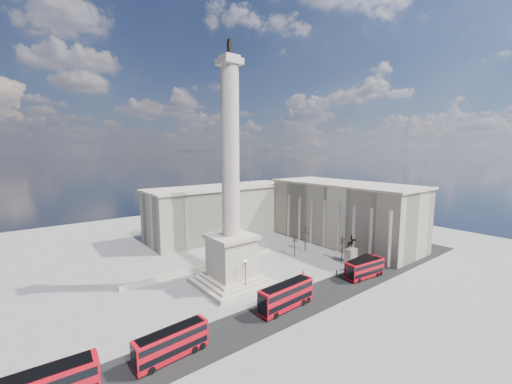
{
  "coord_description": "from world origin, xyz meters",
  "views": [
    {
      "loc": [
        -35.14,
        -48.43,
        28.09
      ],
      "look_at": [
        3.51,
        1.06,
        19.95
      ],
      "focal_mm": 22.0,
      "sensor_mm": 36.0,
      "label": 1
    }
  ],
  "objects": [
    {
      "name": "red_bus_c",
      "position": [
        25.97,
        -8.91,
        2.06
      ],
      "size": [
        9.82,
        2.91,
        3.93
      ],
      "rotation": [
        0.0,
        0.0,
        0.07
      ],
      "color": "red",
      "rests_on": "ground"
    },
    {
      "name": "pedestrian_walking",
      "position": [
        14.93,
        -1.71,
        0.75
      ],
      "size": [
        0.59,
        0.42,
        1.5
      ],
      "primitive_type": "imported",
      "rotation": [
        0.0,
        0.0,
        -0.12
      ],
      "color": "#242A27",
      "rests_on": "ground"
    },
    {
      "name": "building_northeast",
      "position": [
        20.0,
        40.0,
        8.32
      ],
      "size": [
        51.0,
        17.0,
        16.6
      ],
      "color": "beige",
      "rests_on": "ground"
    },
    {
      "name": "bare_tree_near",
      "position": [
        30.69,
        -0.36,
        5.44
      ],
      "size": [
        1.58,
        1.58,
        6.91
      ],
      "rotation": [
        0.0,
        0.0,
        -0.36
      ],
      "color": "#332319",
      "rests_on": "ground"
    },
    {
      "name": "bare_tree_far",
      "position": [
        28.9,
        10.85,
        6.35
      ],
      "size": [
        1.97,
        1.97,
        8.06
      ],
      "rotation": [
        0.0,
        0.0,
        0.13
      ],
      "color": "#332319",
      "rests_on": "ground"
    },
    {
      "name": "ground",
      "position": [
        0.0,
        0.0,
        0.0
      ],
      "size": [
        180.0,
        180.0,
        0.0
      ],
      "primitive_type": "plane",
      "color": "gray",
      "rests_on": "ground"
    },
    {
      "name": "red_bus_a",
      "position": [
        -19.77,
        -10.17,
        2.19
      ],
      "size": [
        10.46,
        3.13,
        4.19
      ],
      "rotation": [
        0.0,
        0.0,
        0.07
      ],
      "color": "red",
      "rests_on": "ground"
    },
    {
      "name": "balustrade_wall",
      "position": [
        0.0,
        16.0,
        0.55
      ],
      "size": [
        40.0,
        0.6,
        1.1
      ],
      "primitive_type": "cube",
      "color": "#BAAD9A",
      "rests_on": "ground"
    },
    {
      "name": "red_bus_b",
      "position": [
        1.96,
        -9.81,
        2.47
      ],
      "size": [
        11.76,
        3.35,
        4.72
      ],
      "rotation": [
        0.0,
        0.0,
        0.06
      ],
      "color": "red",
      "rests_on": "ground"
    },
    {
      "name": "building_east",
      "position": [
        45.0,
        10.0,
        9.32
      ],
      "size": [
        19.0,
        46.0,
        18.6
      ],
      "color": "beige",
      "rests_on": "ground"
    },
    {
      "name": "asphalt_road",
      "position": [
        5.0,
        -10.0,
        0.0
      ],
      "size": [
        120.0,
        9.0,
        0.01
      ],
      "primitive_type": "cube",
      "color": "black",
      "rests_on": "ground"
    },
    {
      "name": "pedestrian_crossing",
      "position": [
        8.51,
        -2.73,
        0.79
      ],
      "size": [
        0.81,
        0.99,
        1.58
      ],
      "primitive_type": "imported",
      "rotation": [
        0.0,
        0.0,
        2.12
      ],
      "color": "#242A27",
      "rests_on": "ground"
    },
    {
      "name": "nelsons_column",
      "position": [
        0.0,
        5.0,
        12.92
      ],
      "size": [
        14.0,
        14.0,
        49.85
      ],
      "color": "beige",
      "rests_on": "ground"
    },
    {
      "name": "bare_tree_mid",
      "position": [
        23.34,
        9.53,
        5.08
      ],
      "size": [
        1.7,
        1.7,
        6.45
      ],
      "rotation": [
        0.0,
        0.0,
        -0.05
      ],
      "color": "#332319",
      "rests_on": "ground"
    },
    {
      "name": "equestrian_statue",
      "position": [
        30.53,
        -3.12,
        2.57
      ],
      "size": [
        3.54,
        2.66,
        7.5
      ],
      "color": "#BAAD9A",
      "rests_on": "ground"
    },
    {
      "name": "red_bus_d",
      "position": [
        25.54,
        -10.62,
        2.11
      ],
      "size": [
        10.12,
        3.29,
        4.03
      ],
      "rotation": [
        0.0,
        0.0,
        -0.1
      ],
      "color": "red",
      "rests_on": "ground"
    },
    {
      "name": "pedestrian_standing",
      "position": [
        20.43,
        -6.5,
        0.85
      ],
      "size": [
        0.96,
        0.83,
        1.71
      ],
      "primitive_type": "imported",
      "rotation": [
        0.0,
        0.0,
        3.39
      ],
      "color": "#242A27",
      "rests_on": "ground"
    },
    {
      "name": "victorian_lamp",
      "position": [
        -0.08,
        -0.08,
        4.04
      ],
      "size": [
        0.59,
        0.59,
        6.87
      ],
      "rotation": [
        0.0,
        0.0,
        -0.16
      ],
      "color": "black",
      "rests_on": "ground"
    }
  ]
}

